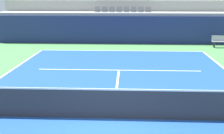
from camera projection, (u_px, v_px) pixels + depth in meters
name	position (u px, v px, depth m)	size (l,w,h in m)	color
ground_plane	(113.00, 119.00, 10.06)	(80.00, 80.00, 0.00)	#4C8C4C
court_surface	(113.00, 118.00, 10.06)	(11.00, 24.00, 0.01)	#1E4C99
baseline_far	(121.00, 51.00, 21.68)	(11.00, 0.10, 0.00)	white
service_line_far	(119.00, 70.00, 16.29)	(8.26, 0.10, 0.00)	white
centre_service_line	(117.00, 89.00, 13.17)	(0.10, 6.40, 0.00)	white
back_wall	(122.00, 30.00, 24.57)	(20.02, 0.30, 2.11)	navy
stands_tier_lower	(123.00, 27.00, 25.86)	(20.02, 2.40, 2.32)	#9E9E99
stands_tier_upper	(123.00, 19.00, 28.09)	(20.02, 2.40, 3.23)	#9E9E99
seating_row_lower	(123.00, 10.00, 25.66)	(4.50, 0.44, 0.44)	slate
tennis_net	(113.00, 103.00, 9.95)	(11.08, 0.08, 1.07)	black
player_bench	(223.00, 41.00, 22.90)	(1.50, 0.40, 0.85)	#99999E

